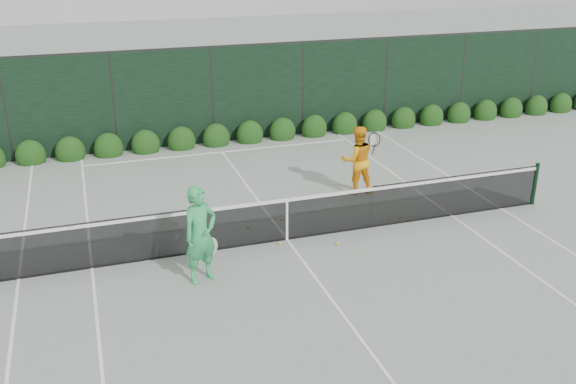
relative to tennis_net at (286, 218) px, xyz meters
name	(u,v)px	position (x,y,z in m)	size (l,w,h in m)	color
ground	(287,240)	(0.02, 0.00, -0.53)	(80.00, 80.00, 0.00)	gray
tennis_net	(286,218)	(0.00, 0.00, 0.00)	(12.90, 0.10, 1.07)	black
player_woman	(200,235)	(-2.06, -1.13, 0.43)	(0.83, 0.71, 1.93)	#31A85B
player_man	(357,160)	(2.59, 2.08, 0.36)	(0.95, 0.75, 1.77)	#FFA615
court_lines	(287,240)	(0.02, 0.00, -0.53)	(11.03, 23.83, 0.01)	white
windscreen_fence	(336,227)	(0.02, -2.71, 0.98)	(32.00, 21.07, 3.06)	black
hedge_row	(216,138)	(0.02, 7.15, -0.30)	(31.66, 0.65, 0.94)	black
tennis_balls	(307,232)	(0.55, 0.15, -0.50)	(5.01, 1.65, 0.07)	#C6D42F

